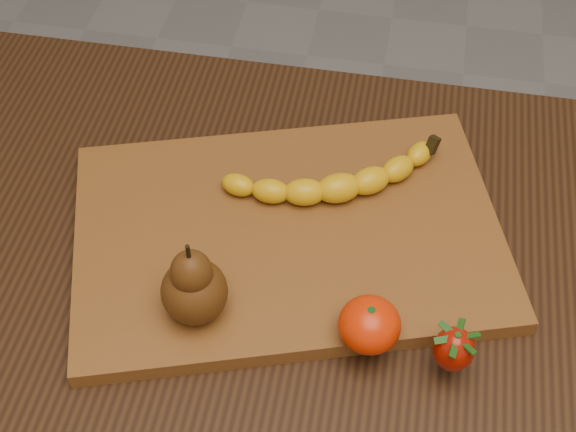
% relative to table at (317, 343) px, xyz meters
% --- Properties ---
extents(table, '(1.00, 0.70, 0.76)m').
position_rel_table_xyz_m(table, '(0.00, 0.00, 0.00)').
color(table, black).
rests_on(table, ground).
extents(cutting_board, '(0.52, 0.42, 0.02)m').
position_rel_table_xyz_m(cutting_board, '(-0.04, 0.06, 0.11)').
color(cutting_board, brown).
rests_on(cutting_board, table).
extents(banana, '(0.21, 0.13, 0.03)m').
position_rel_table_xyz_m(banana, '(0.00, 0.11, 0.13)').
color(banana, '#DAA50A').
rests_on(banana, cutting_board).
extents(pear, '(0.07, 0.07, 0.10)m').
position_rel_table_xyz_m(pear, '(-0.11, -0.06, 0.17)').
color(pear, '#4A280B').
rests_on(pear, cutting_board).
extents(mandarin, '(0.08, 0.08, 0.05)m').
position_rel_table_xyz_m(mandarin, '(0.05, -0.06, 0.14)').
color(mandarin, red).
rests_on(mandarin, cutting_board).
extents(strawberry, '(0.05, 0.05, 0.05)m').
position_rel_table_xyz_m(strawberry, '(0.13, -0.07, 0.14)').
color(strawberry, '#931004').
rests_on(strawberry, cutting_board).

